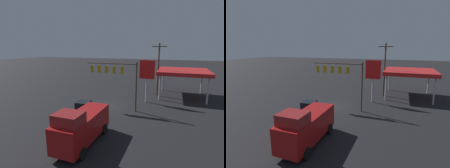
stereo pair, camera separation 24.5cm
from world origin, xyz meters
The scene contains 7 objects.
ground_plane centered at (0.00, 0.00, 0.00)m, with size 200.00×200.00×0.00m, color black.
traffic_signal_assembly centered at (-1.32, 0.69, 5.06)m, with size 7.08×0.43×6.61m.
utility_pole centered at (-6.24, -8.21, 4.85)m, with size 2.40×0.26×9.14m.
gas_station_canopy centered at (-10.31, -9.35, 4.28)m, with size 8.16×8.25×4.64m.
price_sign centered at (-4.99, -3.86, 4.77)m, with size 2.29×0.27×6.54m.
delivery_truck centered at (-1.58, 10.14, 1.69)m, with size 2.59×6.81×3.58m.
hatchback_crossing centered at (1.30, 4.88, 0.95)m, with size 2.20×3.92×1.97m.
Camera 2 is at (-9.14, 22.55, 8.51)m, focal length 28.00 mm.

